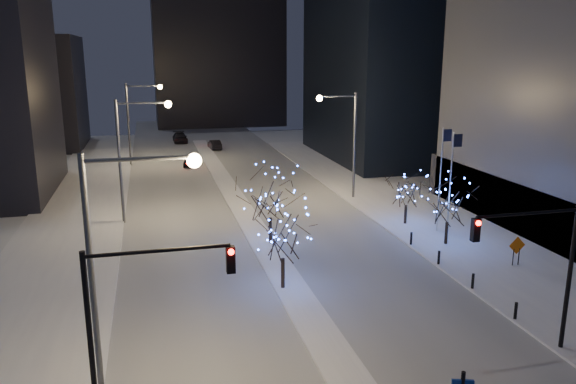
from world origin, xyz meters
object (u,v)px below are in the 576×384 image
object	(u,v)px
traffic_signal_west	(134,308)
holiday_tree_median_near	(283,233)
construction_sign	(517,248)
street_lamp_east	(346,132)
car_far	(180,138)
car_mid	(215,145)
traffic_signal_east	(542,256)
car_near	(191,160)
holiday_tree_plaza_near	(448,202)
holiday_tree_plaza_far	(407,189)
street_lamp_w_far	(137,113)
street_lamp_w_near	(119,244)
street_lamp_w_mid	(132,144)
holiday_tree_median_far	(270,195)

from	to	relation	value
traffic_signal_west	holiday_tree_median_near	size ratio (longest dim) A/B	1.30
construction_sign	traffic_signal_west	bearing A→B (deg)	-155.49
street_lamp_east	car_far	world-z (taller)	street_lamp_east
street_lamp_east	construction_sign	xyz separation A→B (m)	(4.86, -19.36, -5.14)
traffic_signal_west	holiday_tree_median_near	distance (m)	13.46
car_mid	traffic_signal_east	bearing A→B (deg)	92.92
car_near	holiday_tree_plaza_near	world-z (taller)	holiday_tree_plaza_near
holiday_tree_plaza_far	car_mid	bearing A→B (deg)	104.49
street_lamp_w_far	street_lamp_east	bearing A→B (deg)	-49.15
street_lamp_w_near	holiday_tree_plaza_near	distance (m)	25.75
street_lamp_east	holiday_tree_plaza_near	bearing A→B (deg)	-79.68
street_lamp_w_mid	traffic_signal_east	xyz separation A→B (m)	(17.88, -26.00, -1.74)
street_lamp_w_near	street_lamp_w_mid	bearing A→B (deg)	90.00
traffic_signal_west	car_near	world-z (taller)	traffic_signal_west
street_lamp_east	holiday_tree_median_far	world-z (taller)	street_lamp_east
street_lamp_w_near	street_lamp_w_far	xyz separation A→B (m)	(0.00, 50.00, 0.00)
construction_sign	car_near	bearing A→B (deg)	114.35
car_mid	holiday_tree_plaza_far	xyz separation A→B (m)	(10.56, -40.85, 2.28)
street_lamp_w_near	holiday_tree_plaza_far	world-z (taller)	street_lamp_w_near
holiday_tree_plaza_far	street_lamp_w_near	bearing A→B (deg)	-138.05
traffic_signal_west	holiday_tree_plaza_far	distance (m)	29.31
traffic_signal_east	holiday_tree_plaza_near	bearing A→B (deg)	75.48
street_lamp_w_near	car_near	xyz separation A→B (m)	(6.10, 47.98, -5.81)
car_mid	holiday_tree_median_far	xyz separation A→B (m)	(-1.00, -42.85, 3.00)
traffic_signal_west	street_lamp_east	bearing A→B (deg)	58.31
holiday_tree_median_near	traffic_signal_east	bearing A→B (deg)	-46.07
holiday_tree_median_near	holiday_tree_median_far	size ratio (longest dim) A/B	0.94
car_far	holiday_tree_median_near	size ratio (longest dim) A/B	0.95
car_far	holiday_tree_median_far	xyz separation A→B (m)	(3.47, -50.64, 2.93)
car_mid	street_lamp_w_far	bearing A→B (deg)	38.87
holiday_tree_median_far	traffic_signal_east	bearing A→B (deg)	-64.71
street_lamp_w_mid	construction_sign	bearing A→B (deg)	-34.42
street_lamp_w_far	traffic_signal_east	world-z (taller)	street_lamp_w_far
street_lamp_w_far	car_far	distance (m)	19.37
street_lamp_w_mid	car_near	size ratio (longest dim) A/B	2.46
street_lamp_w_mid	car_far	distance (m)	43.30
street_lamp_w_mid	street_lamp_w_far	world-z (taller)	same
car_far	holiday_tree_plaza_far	xyz separation A→B (m)	(15.03, -48.63, 2.21)
car_near	car_mid	distance (m)	12.51
holiday_tree_plaza_near	holiday_tree_median_far	bearing A→B (deg)	164.88
street_lamp_w_far	traffic_signal_west	xyz separation A→B (m)	(0.50, -52.00, -1.74)
traffic_signal_west	car_mid	world-z (taller)	traffic_signal_west
street_lamp_w_near	holiday_tree_median_far	size ratio (longest dim) A/B	1.74
car_near	holiday_tree_plaza_far	xyz separation A→B (m)	(14.89, -29.11, 2.26)
holiday_tree_plaza_far	construction_sign	bearing A→B (deg)	-74.25
street_lamp_east	traffic_signal_west	distance (m)	35.30
street_lamp_w_far	holiday_tree_plaza_far	bearing A→B (deg)	-56.01
street_lamp_w_far	holiday_tree_median_near	bearing A→B (deg)	-78.43
holiday_tree_median_far	holiday_tree_plaza_far	distance (m)	11.75
traffic_signal_west	holiday_tree_median_far	size ratio (longest dim) A/B	1.22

